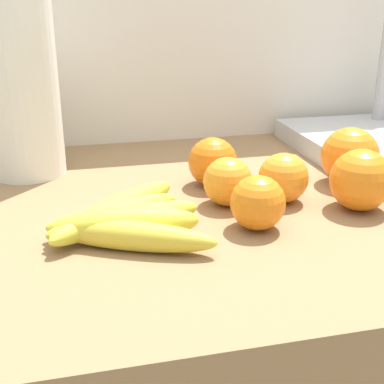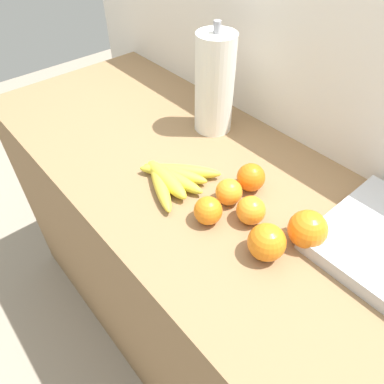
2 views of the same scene
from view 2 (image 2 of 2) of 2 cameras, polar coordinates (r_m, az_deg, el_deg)
name	(u,v)px [view 2 (image 2 of 2)]	position (r m, az deg, el deg)	size (l,w,h in m)	color
ground_plane	(219,351)	(1.63, 4.30, -23.97)	(6.00, 6.00, 0.00)	gray
counter	(226,295)	(1.23, 5.41, -16.09)	(1.82, 0.62, 0.89)	olive
wall_back	(302,203)	(1.25, 17.17, -1.74)	(2.22, 0.06, 1.30)	silver
banana_bunch	(171,177)	(0.91, -3.36, 2.37)	(0.19, 0.21, 0.04)	gold
orange_center	(251,177)	(0.89, 9.36, 2.31)	(0.07, 0.07, 0.07)	orange
orange_far_right	(251,210)	(0.81, 9.36, -2.90)	(0.07, 0.07, 0.07)	orange
orange_front	(207,210)	(0.80, 2.39, -2.84)	(0.07, 0.07, 0.07)	orange
orange_back_right	(267,242)	(0.75, 11.81, -7.84)	(0.08, 0.08, 0.08)	orange
orange_back_left	(308,229)	(0.79, 17.92, -5.67)	(0.08, 0.08, 0.08)	orange
orange_right	(229,192)	(0.85, 5.90, 0.00)	(0.06, 0.06, 0.06)	orange
paper_towel_roll	(215,84)	(1.05, 3.61, 16.72)	(0.11, 0.11, 0.31)	white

